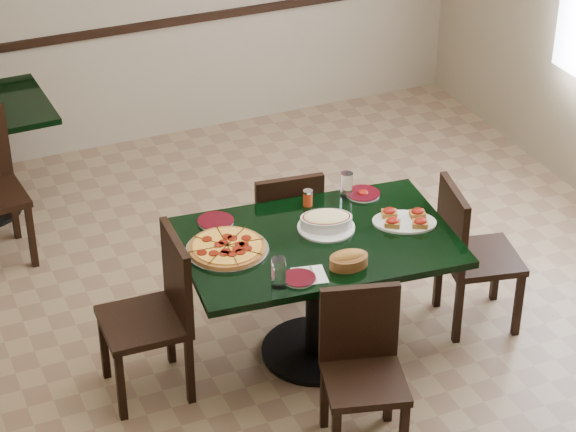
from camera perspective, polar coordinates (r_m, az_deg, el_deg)
name	(u,v)px	position (r m, az deg, el deg)	size (l,w,h in m)	color
floor	(294,337)	(6.44, 0.30, -6.17)	(5.50, 5.50, 0.00)	#7E6648
room_shell	(331,17)	(7.63, 2.19, 10.06)	(5.50, 5.50, 5.50)	white
main_table	(317,268)	(6.00, 1.50, -2.65)	(1.51, 1.05, 0.75)	black
chair_far	(285,227)	(6.53, -0.17, -0.58)	(0.44, 0.44, 0.85)	black
chair_near	(362,361)	(5.52, 3.78, -7.38)	(0.48, 0.48, 0.84)	black
chair_right	(468,249)	(6.36, 9.14, -1.66)	(0.49, 0.49, 0.89)	black
chair_left	(158,307)	(5.83, -6.60, -4.62)	(0.44, 0.44, 0.91)	black
pepperoni_pizza	(227,248)	(5.80, -3.11, -1.62)	(0.43, 0.43, 0.04)	silver
lasagna_casserole	(326,221)	(5.97, 1.96, -0.25)	(0.32, 0.31, 0.09)	silver
bread_basket	(349,260)	(5.67, 3.10, -2.23)	(0.21, 0.15, 0.09)	brown
bruschetta_platter	(405,219)	(6.05, 5.94, -0.18)	(0.42, 0.37, 0.05)	silver
side_plate_near	(299,278)	(5.57, 0.57, -3.19)	(0.17, 0.17, 0.02)	silver
side_plate_far_r	(363,194)	(6.31, 3.83, 1.14)	(0.19, 0.19, 0.03)	silver
side_plate_far_l	(216,221)	(6.05, -3.69, -0.27)	(0.20, 0.20, 0.02)	silver
napkin_setting	(310,275)	(5.61, 1.12, -3.03)	(0.19, 0.19, 0.01)	white
water_glass_a	(347,185)	(6.25, 2.99, 1.59)	(0.07, 0.07, 0.15)	white
water_glass_b	(279,273)	(5.49, -0.48, -2.91)	(0.07, 0.07, 0.16)	white
pepper_shaker	(308,198)	(6.18, 1.01, 0.94)	(0.05, 0.05, 0.09)	#C13F14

